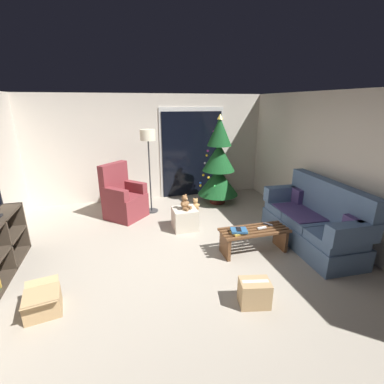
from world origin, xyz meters
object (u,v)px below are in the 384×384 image
object	(u,v)px
couch	(314,222)
armchair	(123,199)
floor_lamp	(148,143)
teddy_bear_honey_by_tree	(195,205)
remote_graphite	(268,224)
cardboard_box_taped_mid_floor	(254,293)
teddy_bear_chestnut	(185,203)
coffee_table	(254,237)
book_stack	(239,231)
remote_white	(262,228)
ottoman	(185,219)
cardboard_box_open_near_shelf	(43,303)
christmas_tree	(219,166)
cell_phone	(239,229)

from	to	relation	value
couch	armchair	bearing A→B (deg)	146.85
floor_lamp	teddy_bear_honey_by_tree	xyz separation A→B (m)	(0.96, -0.17, -1.38)
remote_graphite	armchair	xyz separation A→B (m)	(-2.25, 1.90, -0.00)
cardboard_box_taped_mid_floor	teddy_bear_chestnut	bearing A→B (deg)	97.81
floor_lamp	coffee_table	bearing A→B (deg)	-57.34
couch	floor_lamp	size ratio (longest dim) A/B	1.10
cardboard_box_taped_mid_floor	book_stack	bearing A→B (deg)	75.71
remote_white	ottoman	xyz separation A→B (m)	(-0.99, 1.11, -0.21)
remote_white	ottoman	bearing A→B (deg)	34.81
floor_lamp	cardboard_box_open_near_shelf	world-z (taller)	floor_lamp
ottoman	coffee_table	bearing A→B (deg)	-52.01
coffee_table	christmas_tree	world-z (taller)	christmas_tree
book_stack	christmas_tree	distance (m)	2.44
remote_graphite	ottoman	size ratio (longest dim) A/B	0.35
coffee_table	cardboard_box_open_near_shelf	bearing A→B (deg)	-168.69
coffee_table	armchair	distance (m)	2.80
teddy_bear_chestnut	teddy_bear_honey_by_tree	distance (m)	1.06
teddy_bear_honey_by_tree	cardboard_box_taped_mid_floor	world-z (taller)	cardboard_box_taped_mid_floor
ottoman	teddy_bear_chestnut	world-z (taller)	teddy_bear_chestnut
armchair	cardboard_box_taped_mid_floor	size ratio (longest dim) A/B	2.84
floor_lamp	teddy_bear_honey_by_tree	size ratio (longest dim) A/B	6.25
christmas_tree	cardboard_box_open_near_shelf	distance (m)	4.36
couch	remote_graphite	world-z (taller)	couch
couch	coffee_table	bearing A→B (deg)	179.73
cell_phone	cardboard_box_taped_mid_floor	bearing A→B (deg)	-87.64
book_stack	cell_phone	xyz separation A→B (m)	(-0.01, 0.00, 0.03)
teddy_bear_honey_by_tree	cell_phone	bearing A→B (deg)	-86.74
remote_graphite	floor_lamp	world-z (taller)	floor_lamp
ottoman	teddy_bear_honey_by_tree	world-z (taller)	ottoman
teddy_bear_chestnut	cardboard_box_taped_mid_floor	world-z (taller)	teddy_bear_chestnut
armchair	ottoman	size ratio (longest dim) A/B	2.57
cell_phone	teddy_bear_chestnut	size ratio (longest dim) A/B	0.50
book_stack	cardboard_box_taped_mid_floor	distance (m)	1.11
coffee_table	remote_white	xyz separation A→B (m)	(0.13, -0.00, 0.14)
teddy_bear_honey_by_tree	teddy_bear_chestnut	bearing A→B (deg)	-117.28
book_stack	armchair	size ratio (longest dim) A/B	0.25
christmas_tree	teddy_bear_chestnut	xyz separation A→B (m)	(-1.09, -1.18, -0.39)
armchair	ottoman	bearing A→B (deg)	-38.85
remote_graphite	book_stack	bearing A→B (deg)	157.80
teddy_bear_honey_by_tree	cardboard_box_taped_mid_floor	xyz separation A→B (m)	(-0.15, -3.07, 0.04)
armchair	floor_lamp	distance (m)	1.26
coffee_table	cardboard_box_taped_mid_floor	xyz separation A→B (m)	(-0.56, -1.10, -0.10)
remote_graphite	cardboard_box_open_near_shelf	xyz separation A→B (m)	(-3.24, -0.68, -0.28)
teddy_bear_honey_by_tree	ottoman	bearing A→B (deg)	-117.85
remote_graphite	teddy_bear_chestnut	distance (m)	1.54
remote_white	teddy_bear_chestnut	bearing A→B (deg)	34.83
floor_lamp	christmas_tree	bearing A→B (deg)	4.90
ottoman	remote_graphite	bearing A→B (deg)	-41.41
armchair	teddy_bear_chestnut	distance (m)	1.42
teddy_bear_honey_by_tree	floor_lamp	bearing A→B (deg)	169.73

